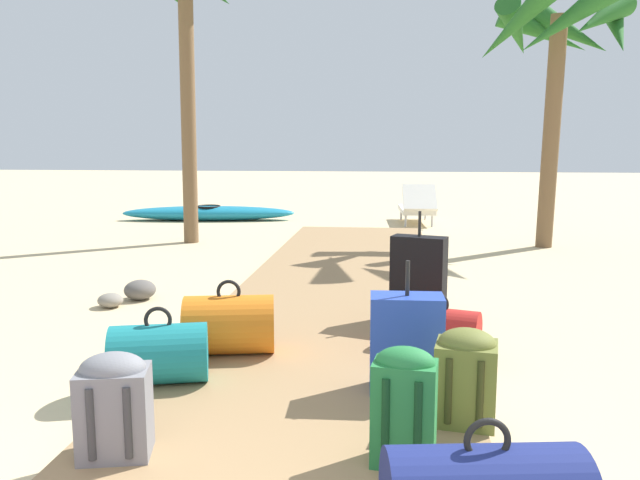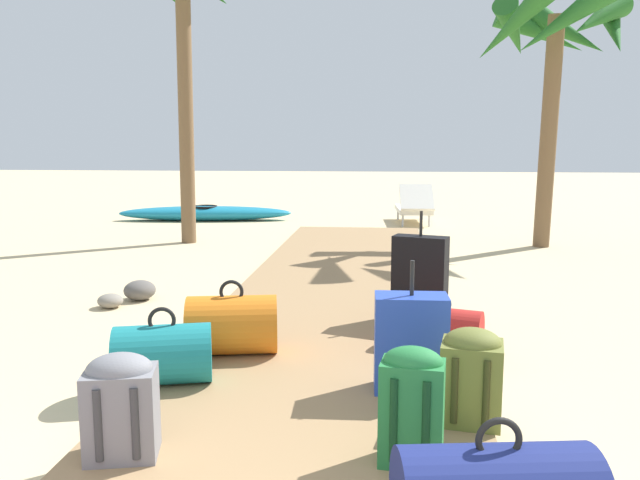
{
  "view_description": "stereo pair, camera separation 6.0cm",
  "coord_description": "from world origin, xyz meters",
  "px_view_note": "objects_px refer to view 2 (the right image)",
  "views": [
    {
      "loc": [
        0.51,
        -0.62,
        1.5
      ],
      "look_at": [
        -0.19,
        5.62,
        0.55
      ],
      "focal_mm": 35.79,
      "sensor_mm": 36.0,
      "label": 1
    },
    {
      "loc": [
        0.45,
        -0.63,
        1.5
      ],
      "look_at": [
        -0.19,
        5.62,
        0.55
      ],
      "focal_mm": 35.79,
      "sensor_mm": 36.0,
      "label": 2
    }
  ],
  "objects_px": {
    "suitcase_black": "(420,279)",
    "backpack_green": "(412,403)",
    "duffel_bag_teal": "(163,354)",
    "lounge_chair": "(414,207)",
    "suitcase_blue": "(411,343)",
    "palm_tree_far_right": "(558,41)",
    "backpack_grey": "(121,403)",
    "duffel_bag_red": "(439,328)",
    "backpack_olive": "(471,373)",
    "duffel_bag_orange": "(232,325)",
    "kayak": "(205,213)"
  },
  "relations": [
    {
      "from": "backpack_green",
      "to": "suitcase_black",
      "type": "relative_size",
      "value": 0.61
    },
    {
      "from": "duffel_bag_orange",
      "to": "duffel_bag_red",
      "type": "xyz_separation_m",
      "value": [
        1.41,
        0.25,
        -0.05
      ]
    },
    {
      "from": "palm_tree_far_right",
      "to": "backpack_olive",
      "type": "bearing_deg",
      "value": -106.89
    },
    {
      "from": "duffel_bag_orange",
      "to": "lounge_chair",
      "type": "relative_size",
      "value": 0.42
    },
    {
      "from": "backpack_green",
      "to": "backpack_olive",
      "type": "height_order",
      "value": "backpack_green"
    },
    {
      "from": "suitcase_blue",
      "to": "kayak",
      "type": "relative_size",
      "value": 0.22
    },
    {
      "from": "duffel_bag_red",
      "to": "backpack_olive",
      "type": "bearing_deg",
      "value": -87.01
    },
    {
      "from": "duffel_bag_orange",
      "to": "suitcase_black",
      "type": "height_order",
      "value": "suitcase_black"
    },
    {
      "from": "suitcase_black",
      "to": "suitcase_blue",
      "type": "relative_size",
      "value": 1.17
    },
    {
      "from": "backpack_green",
      "to": "lounge_chair",
      "type": "distance_m",
      "value": 9.37
    },
    {
      "from": "duffel_bag_teal",
      "to": "suitcase_blue",
      "type": "relative_size",
      "value": 0.84
    },
    {
      "from": "backpack_green",
      "to": "duffel_bag_red",
      "type": "height_order",
      "value": "backpack_green"
    },
    {
      "from": "backpack_olive",
      "to": "lounge_chair",
      "type": "height_order",
      "value": "lounge_chair"
    },
    {
      "from": "duffel_bag_orange",
      "to": "backpack_olive",
      "type": "bearing_deg",
      "value": -32.64
    },
    {
      "from": "suitcase_black",
      "to": "backpack_green",
      "type": "bearing_deg",
      "value": -93.75
    },
    {
      "from": "backpack_olive",
      "to": "kayak",
      "type": "bearing_deg",
      "value": 113.78
    },
    {
      "from": "backpack_olive",
      "to": "duffel_bag_orange",
      "type": "xyz_separation_m",
      "value": [
        -1.48,
        0.95,
        -0.06
      ]
    },
    {
      "from": "backpack_grey",
      "to": "palm_tree_far_right",
      "type": "xyz_separation_m",
      "value": [
        3.52,
        6.75,
        2.57
      ]
    },
    {
      "from": "duffel_bag_orange",
      "to": "palm_tree_far_right",
      "type": "bearing_deg",
      "value": 57.44
    },
    {
      "from": "backpack_olive",
      "to": "duffel_bag_red",
      "type": "distance_m",
      "value": 1.21
    },
    {
      "from": "backpack_grey",
      "to": "palm_tree_far_right",
      "type": "height_order",
      "value": "palm_tree_far_right"
    },
    {
      "from": "suitcase_blue",
      "to": "kayak",
      "type": "distance_m",
      "value": 9.37
    },
    {
      "from": "suitcase_black",
      "to": "kayak",
      "type": "distance_m",
      "value": 8.09
    },
    {
      "from": "suitcase_blue",
      "to": "palm_tree_far_right",
      "type": "xyz_separation_m",
      "value": [
        2.18,
        5.81,
        2.55
      ]
    },
    {
      "from": "backpack_olive",
      "to": "palm_tree_far_right",
      "type": "bearing_deg",
      "value": 73.11
    },
    {
      "from": "lounge_chair",
      "to": "duffel_bag_teal",
      "type": "bearing_deg",
      "value": -102.22
    },
    {
      "from": "suitcase_blue",
      "to": "palm_tree_far_right",
      "type": "height_order",
      "value": "palm_tree_far_right"
    },
    {
      "from": "suitcase_blue",
      "to": "lounge_chair",
      "type": "distance_m",
      "value": 8.5
    },
    {
      "from": "kayak",
      "to": "duffel_bag_orange",
      "type": "bearing_deg",
      "value": -72.81
    },
    {
      "from": "suitcase_blue",
      "to": "palm_tree_far_right",
      "type": "relative_size",
      "value": 0.21
    },
    {
      "from": "backpack_green",
      "to": "backpack_grey",
      "type": "distance_m",
      "value": 1.31
    },
    {
      "from": "palm_tree_far_right",
      "to": "suitcase_blue",
      "type": "bearing_deg",
      "value": -110.57
    },
    {
      "from": "duffel_bag_red",
      "to": "palm_tree_far_right",
      "type": "bearing_deg",
      "value": 68.76
    },
    {
      "from": "lounge_chair",
      "to": "backpack_grey",
      "type": "bearing_deg",
      "value": -100.36
    },
    {
      "from": "backpack_olive",
      "to": "backpack_grey",
      "type": "distance_m",
      "value": 1.72
    },
    {
      "from": "duffel_bag_teal",
      "to": "duffel_bag_orange",
      "type": "height_order",
      "value": "duffel_bag_orange"
    },
    {
      "from": "backpack_olive",
      "to": "lounge_chair",
      "type": "relative_size",
      "value": 0.31
    },
    {
      "from": "duffel_bag_teal",
      "to": "backpack_grey",
      "type": "distance_m",
      "value": 0.91
    },
    {
      "from": "duffel_bag_red",
      "to": "kayak",
      "type": "height_order",
      "value": "duffel_bag_red"
    },
    {
      "from": "kayak",
      "to": "suitcase_black",
      "type": "bearing_deg",
      "value": -61.87
    },
    {
      "from": "suitcase_black",
      "to": "suitcase_blue",
      "type": "bearing_deg",
      "value": -94.9
    },
    {
      "from": "duffel_bag_teal",
      "to": "lounge_chair",
      "type": "distance_m",
      "value": 8.73
    },
    {
      "from": "duffel_bag_orange",
      "to": "backpack_grey",
      "type": "height_order",
      "value": "duffel_bag_orange"
    },
    {
      "from": "backpack_green",
      "to": "suitcase_blue",
      "type": "xyz_separation_m",
      "value": [
        0.03,
        0.87,
        -0.0
      ]
    },
    {
      "from": "backpack_green",
      "to": "backpack_olive",
      "type": "bearing_deg",
      "value": 55.65
    },
    {
      "from": "duffel_bag_teal",
      "to": "backpack_olive",
      "type": "height_order",
      "value": "backpack_olive"
    },
    {
      "from": "duffel_bag_teal",
      "to": "palm_tree_far_right",
      "type": "distance_m",
      "value": 7.39
    },
    {
      "from": "duffel_bag_teal",
      "to": "lounge_chair",
      "type": "relative_size",
      "value": 0.4
    },
    {
      "from": "duffel_bag_red",
      "to": "suitcase_blue",
      "type": "bearing_deg",
      "value": -106.17
    },
    {
      "from": "backpack_grey",
      "to": "duffel_bag_red",
      "type": "height_order",
      "value": "backpack_grey"
    }
  ]
}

